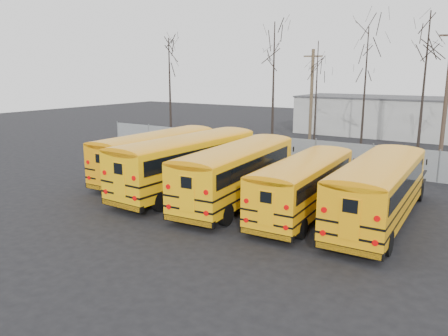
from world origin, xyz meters
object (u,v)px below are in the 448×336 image
Objects in this scene: bus_a at (158,151)px; bus_c at (239,168)px; utility_pole_right at (447,94)px; bus_d at (305,181)px; bus_e at (380,185)px; utility_pole_left at (311,101)px; bus_b at (190,158)px.

bus_c reaches higher than bus_a.
bus_c is 1.14× the size of utility_pole_right.
bus_a is 1.08× the size of bus_d.
utility_pole_right reaches higher than bus_d.
bus_c reaches higher than bus_e.
bus_c reaches higher than bus_d.
utility_pole_left reaches higher than bus_e.
bus_b is at bearing 175.51° from bus_d.
utility_pole_left is (-9.50, 15.05, 2.60)m from bus_e.
utility_pole_right reaches higher than bus_c.
bus_d is 1.02× the size of utility_pole_right.
utility_pole_right reaches higher than bus_b.
bus_e is at bearing -5.28° from bus_a.
utility_pole_left is at bearing 108.76° from bus_d.
bus_d is at bearing -4.04° from bus_c.
bus_e is (13.96, -1.02, -0.01)m from bus_a.
bus_b is 1.08× the size of bus_e.
utility_pole_right is (3.72, 16.96, 3.46)m from bus_d.
bus_a is 1.00× the size of bus_e.
bus_c is at bearing -101.39° from utility_pole_left.
utility_pole_right is at bearing 59.05° from bus_b.
bus_a is 13.99m from bus_e.
bus_c is 1.32× the size of utility_pole_left.
utility_pole_left reaches higher than bus_b.
bus_a is at bearing 162.37° from bus_c.
bus_b is 1.17× the size of bus_d.
utility_pole_left is (-2.50, 15.62, 2.56)m from bus_c.
bus_a is 1.11× the size of utility_pole_right.
utility_pole_left reaches higher than bus_c.
bus_d is 16.98m from utility_pole_left.
bus_d is 17.71m from utility_pole_right.
utility_pole_right reaches higher than utility_pole_left.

